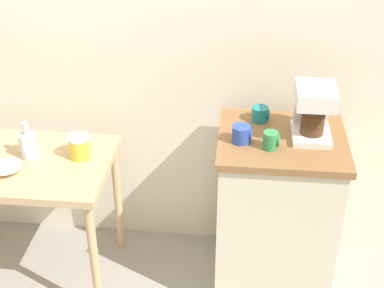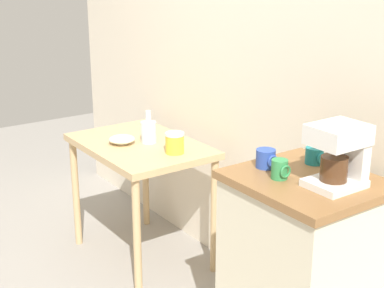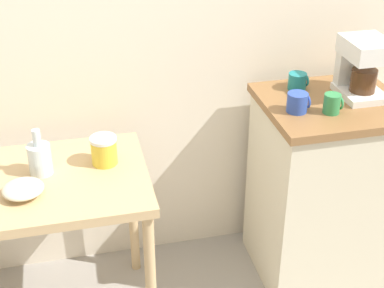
{
  "view_description": "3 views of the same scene",
  "coord_description": "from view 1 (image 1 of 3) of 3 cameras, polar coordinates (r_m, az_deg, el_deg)",
  "views": [
    {
      "loc": [
        0.47,
        -2.17,
        2.23
      ],
      "look_at": [
        0.24,
        -0.01,
        0.91
      ],
      "focal_mm": 50.58,
      "sensor_mm": 36.0,
      "label": 1
    },
    {
      "loc": [
        2.24,
        -1.63,
        1.81
      ],
      "look_at": [
        0.01,
        -0.07,
        0.92
      ],
      "focal_mm": 53.95,
      "sensor_mm": 36.0,
      "label": 2
    },
    {
      "loc": [
        -0.44,
        -1.96,
        1.98
      ],
      "look_at": [
        0.02,
        -0.02,
        0.84
      ],
      "focal_mm": 53.2,
      "sensor_mm": 36.0,
      "label": 3
    }
  ],
  "objects": [
    {
      "name": "canister_enamel",
      "position": [
        2.75,
        -11.82,
        -0.28
      ],
      "size": [
        0.11,
        0.11,
        0.12
      ],
      "color": "gold",
      "rests_on": "wooden_table"
    },
    {
      "name": "glass_carafe_vase",
      "position": [
        2.82,
        -16.86,
        -0.04
      ],
      "size": [
        0.09,
        0.09,
        0.19
      ],
      "color": "silver",
      "rests_on": "wooden_table"
    },
    {
      "name": "ground_plane",
      "position": [
        3.15,
        -4.53,
        -13.89
      ],
      "size": [
        8.0,
        8.0,
        0.0
      ],
      "primitive_type": "plane",
      "color": "gray"
    },
    {
      "name": "mug_dark_teal",
      "position": [
        2.71,
        7.21,
        3.14
      ],
      "size": [
        0.09,
        0.08,
        0.08
      ],
      "color": "teal",
      "rests_on": "kitchen_counter"
    },
    {
      "name": "mug_blue",
      "position": [
        2.52,
        5.25,
        1.05
      ],
      "size": [
        0.09,
        0.09,
        0.08
      ],
      "color": "#2D4CAD",
      "rests_on": "kitchen_counter"
    },
    {
      "name": "kitchen_counter",
      "position": [
        2.85,
        8.74,
        -7.3
      ],
      "size": [
        0.61,
        0.54,
        0.92
      ],
      "color": "beige",
      "rests_on": "ground_plane"
    },
    {
      "name": "mug_tall_green",
      "position": [
        2.48,
        8.33,
        0.38
      ],
      "size": [
        0.08,
        0.07,
        0.08
      ],
      "color": "#338C4C",
      "rests_on": "kitchen_counter"
    },
    {
      "name": "coffee_maker",
      "position": [
        2.58,
        12.69,
        3.68
      ],
      "size": [
        0.18,
        0.22,
        0.26
      ],
      "color": "white",
      "rests_on": "kitchen_counter"
    },
    {
      "name": "wooden_table",
      "position": [
        2.88,
        -17.09,
        -3.37
      ],
      "size": [
        0.87,
        0.6,
        0.76
      ],
      "color": "tan",
      "rests_on": "ground_plane"
    },
    {
      "name": "back_wall",
      "position": [
        2.77,
        -2.06,
        13.88
      ],
      "size": [
        4.4,
        0.1,
        2.8
      ],
      "primitive_type": "cube",
      "color": "beige",
      "rests_on": "ground_plane"
    },
    {
      "name": "bowl_stoneware",
      "position": [
        2.75,
        -19.05,
        -2.25
      ],
      "size": [
        0.15,
        0.15,
        0.05
      ],
      "color": "beige",
      "rests_on": "wooden_table"
    }
  ]
}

